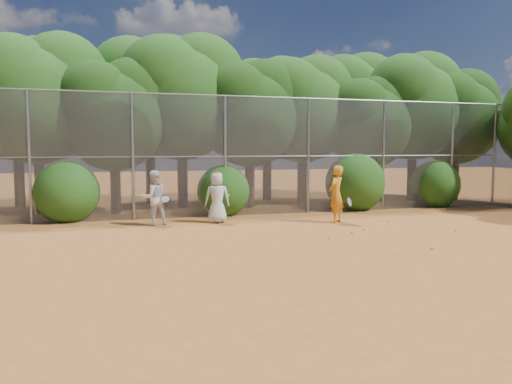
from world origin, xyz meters
name	(u,v)px	position (x,y,z in m)	size (l,w,h in m)	color
ground	(330,248)	(0.00, 0.00, 0.00)	(80.00, 80.00, 0.00)	#A85D26
fence_back	(250,155)	(-0.12, 6.00, 2.05)	(20.05, 0.09, 4.03)	gray
tree_1	(39,93)	(-6.94, 8.54, 4.16)	(4.64, 4.03, 6.35)	black
tree_2	(115,110)	(-4.45, 7.83, 3.58)	(3.99, 3.47, 5.47)	black
tree_3	(183,92)	(-1.94, 8.84, 4.40)	(4.89, 4.26, 6.70)	black
tree_4	(251,109)	(0.55, 8.24, 3.76)	(4.19, 3.64, 5.73)	black
tree_5	(303,105)	(3.06, 9.04, 4.05)	(4.51, 3.92, 6.17)	black
tree_6	(369,119)	(5.55, 8.03, 3.47)	(3.86, 3.36, 5.29)	black
tree_7	(414,102)	(8.06, 8.64, 4.28)	(4.77, 4.14, 6.53)	black
tree_8	(457,113)	(10.05, 8.34, 3.82)	(4.25, 3.70, 5.82)	black
tree_9	(18,94)	(-7.94, 10.84, 4.34)	(4.83, 4.20, 6.62)	black
tree_10	(151,91)	(-2.93, 11.05, 4.63)	(5.15, 4.48, 7.06)	black
tree_11	(268,105)	(2.06, 10.64, 4.16)	(4.64, 4.03, 6.35)	black
tree_12	(354,101)	(6.56, 11.24, 4.51)	(5.02, 4.37, 6.88)	black
bush_0	(67,189)	(-6.00, 6.30, 1.00)	(2.00, 2.00, 2.00)	#1C4C13
bush_1	(223,189)	(-1.00, 6.30, 0.90)	(1.80, 1.80, 1.80)	#1C4C13
bush_2	(355,180)	(4.00, 6.30, 1.10)	(2.20, 2.20, 2.20)	#1C4C13
bush_3	(435,182)	(7.50, 6.30, 0.95)	(1.90, 1.90, 1.90)	#1C4C13
player_yellow	(336,194)	(1.86, 3.50, 0.87)	(0.89, 0.73, 1.75)	orange
player_teen	(217,197)	(-1.60, 4.56, 0.79)	(0.83, 0.60, 1.58)	silver
player_white	(154,198)	(-3.50, 4.61, 0.81)	(0.94, 0.85, 1.62)	silver
ball_0	(352,232)	(1.39, 1.58, 0.03)	(0.07, 0.07, 0.07)	yellow
ball_1	(364,229)	(1.96, 1.95, 0.03)	(0.07, 0.07, 0.07)	yellow
ball_2	(432,248)	(2.11, -0.83, 0.03)	(0.07, 0.07, 0.07)	yellow
ball_3	(456,230)	(4.27, 1.05, 0.03)	(0.07, 0.07, 0.07)	yellow
ball_4	(329,238)	(0.47, 1.03, 0.03)	(0.07, 0.07, 0.07)	yellow
ball_5	(388,222)	(3.38, 3.02, 0.03)	(0.07, 0.07, 0.07)	yellow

